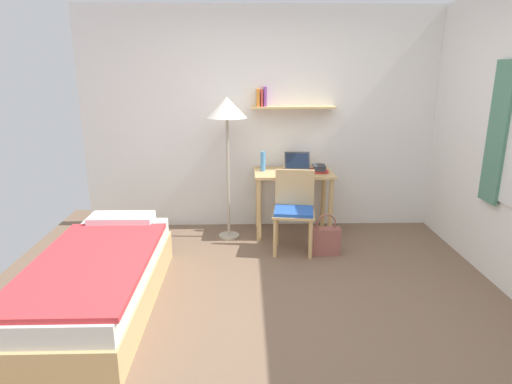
% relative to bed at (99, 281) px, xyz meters
% --- Properties ---
extents(ground_plane, '(5.28, 5.28, 0.00)m').
position_rel_bed_xyz_m(ground_plane, '(1.48, -0.05, -0.24)').
color(ground_plane, brown).
extents(wall_back, '(4.40, 0.27, 2.60)m').
position_rel_bed_xyz_m(wall_back, '(1.48, 1.98, 1.06)').
color(wall_back, white).
rests_on(wall_back, ground_plane).
extents(bed, '(0.88, 2.01, 0.54)m').
position_rel_bed_xyz_m(bed, '(0.00, 0.00, 0.00)').
color(bed, tan).
rests_on(bed, ground_plane).
extents(desk, '(0.91, 0.56, 0.75)m').
position_rel_bed_xyz_m(desk, '(1.76, 1.65, 0.36)').
color(desk, tan).
rests_on(desk, ground_plane).
extents(desk_chair, '(0.49, 0.45, 0.87)m').
position_rel_bed_xyz_m(desk_chair, '(1.72, 1.15, 0.24)').
color(desk_chair, tan).
rests_on(desk_chair, ground_plane).
extents(standing_lamp, '(0.44, 0.44, 1.61)m').
position_rel_bed_xyz_m(standing_lamp, '(1.01, 1.53, 1.19)').
color(standing_lamp, '#B2A893').
rests_on(standing_lamp, ground_plane).
extents(laptop, '(0.30, 0.22, 0.20)m').
position_rel_bed_xyz_m(laptop, '(1.82, 1.74, 0.56)').
color(laptop, '#2D2D33').
rests_on(laptop, desk).
extents(water_bottle, '(0.06, 0.06, 0.23)m').
position_rel_bed_xyz_m(water_bottle, '(1.41, 1.70, 0.63)').
color(water_bottle, '#4C99DB').
rests_on(water_bottle, desk).
extents(book_stack, '(0.18, 0.24, 0.08)m').
position_rel_bed_xyz_m(book_stack, '(2.06, 1.62, 0.55)').
color(book_stack, '#D13D38').
rests_on(book_stack, desk).
extents(handbag, '(0.30, 0.13, 0.45)m').
position_rel_bed_xyz_m(handbag, '(2.05, 1.02, -0.08)').
color(handbag, '#99564C').
rests_on(handbag, ground_plane).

